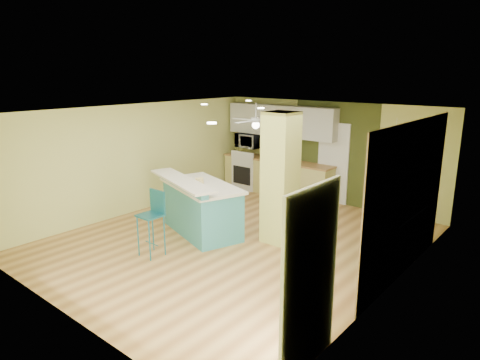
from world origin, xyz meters
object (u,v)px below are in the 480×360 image
at_px(peninsula, 201,207).
at_px(canister, 200,182).
at_px(fruit_bowl, 276,158).
at_px(side_counter, 394,237).
at_px(bar_stool, 154,212).

distance_m(peninsula, canister, 0.59).
bearing_deg(canister, peninsula, 129.94).
xyz_separation_m(peninsula, fruit_bowl, (-0.45, 3.27, 0.44)).
bearing_deg(side_counter, canister, -159.78).
bearing_deg(fruit_bowl, bar_stool, -82.94).
relative_size(bar_stool, fruit_bowl, 3.49).
height_order(bar_stool, side_counter, bar_stool).
bearing_deg(canister, bar_stool, -89.42).
bearing_deg(peninsula, bar_stool, -65.79).
distance_m(peninsula, bar_stool, 1.32).
bearing_deg(fruit_bowl, side_counter, -28.28).
xyz_separation_m(side_counter, fruit_bowl, (-3.97, 2.14, 0.52)).
relative_size(bar_stool, side_counter, 0.83).
relative_size(side_counter, fruit_bowl, 4.22).
height_order(peninsula, bar_stool, bar_stool).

